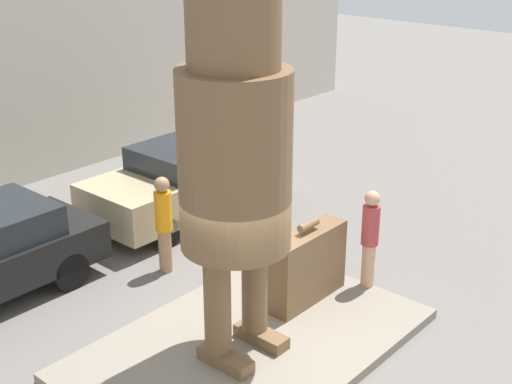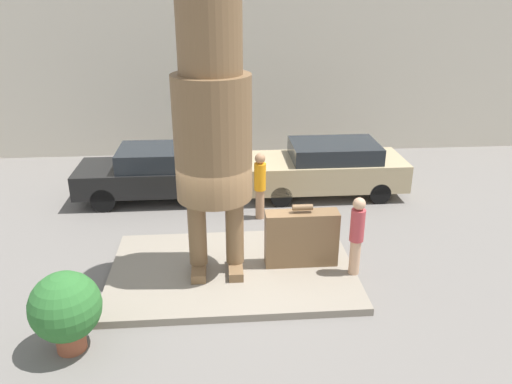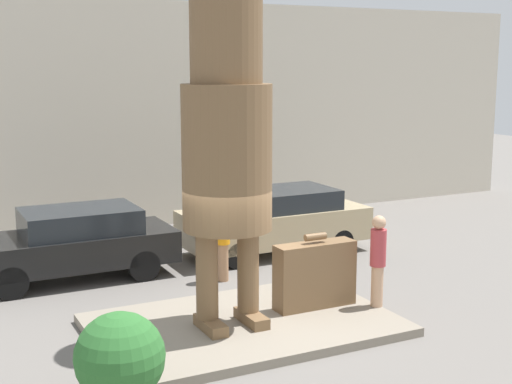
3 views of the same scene
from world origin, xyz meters
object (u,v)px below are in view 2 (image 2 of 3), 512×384
statue_figure (212,120)px  tourist (357,233)px  planter_pot (66,308)px  parked_car_black (157,172)px  worker_hivis (260,183)px  parked_car_tan (327,167)px  giant_suitcase (301,238)px

statue_figure → tourist: (2.83, -0.36, -2.29)m
tourist → statue_figure: bearing=172.8°
planter_pot → statue_figure: bearing=40.4°
parked_car_black → worker_hivis: (2.79, -1.54, 0.17)m
parked_car_tan → tourist: bearing=85.0°
statue_figure → parked_car_black: 5.29m
worker_hivis → tourist: bearing=-61.8°
giant_suitcase → parked_car_black: 5.42m
tourist → parked_car_tan: 4.70m
statue_figure → parked_car_black: size_ratio=1.27×
parked_car_black → tourist: bearing=133.7°
parked_car_tan → planter_pot: bearing=48.4°
giant_suitcase → parked_car_black: giant_suitcase is taller
tourist → parked_car_tan: (0.41, 4.68, -0.27)m
parked_car_tan → planter_pot: 8.60m
statue_figure → giant_suitcase: statue_figure is taller
statue_figure → worker_hivis: bearing=67.7°
giant_suitcase → worker_hivis: 2.74m
giant_suitcase → parked_car_black: size_ratio=0.35×
statue_figure → worker_hivis: statue_figure is taller
giant_suitcase → statue_figure: bearing=-175.9°
parked_car_black → planter_pot: parked_car_black is taller
tourist → parked_car_tan: tourist is taller
giant_suitcase → planter_pot: size_ratio=1.07×
parked_car_black → parked_car_tan: bearing=180.0°
statue_figure → tourist: size_ratio=3.24×
statue_figure → parked_car_black: statue_figure is taller
giant_suitcase → tourist: tourist is taller
planter_pot → parked_car_tan: bearing=48.4°
giant_suitcase → worker_hivis: bearing=103.7°
parked_car_black → parked_car_tan: 4.89m
giant_suitcase → planter_pot: (-4.27, -2.24, 0.05)m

